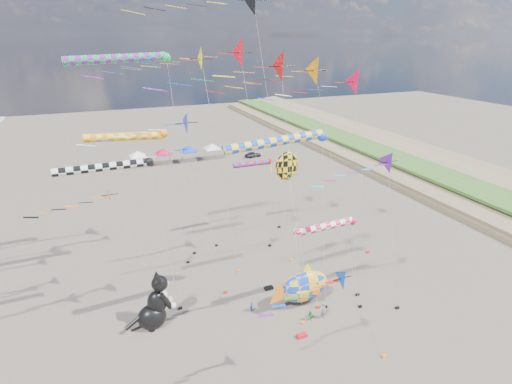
{
  "coord_description": "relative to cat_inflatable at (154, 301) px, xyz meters",
  "views": [
    {
      "loc": [
        -13.02,
        -17.93,
        24.13
      ],
      "look_at": [
        -0.78,
        12.0,
        11.43
      ],
      "focal_mm": 28.0,
      "sensor_mm": 36.0,
      "label": 1
    }
  ],
  "objects": [
    {
      "name": "delta_kite_0",
      "position": [
        4.85,
        11.79,
        9.34
      ],
      "size": [
        9.83,
        1.74,
        13.2
      ],
      "color": "#17C8D3",
      "rests_on": "ground"
    },
    {
      "name": "delta_kite_1",
      "position": [
        13.38,
        -4.86,
        18.94
      ],
      "size": [
        12.07,
        2.32,
        22.98
      ],
      "color": "orange",
      "rests_on": "ground"
    },
    {
      "name": "delta_kite_2",
      "position": [
        3.76,
        2.14,
        14.64
      ],
      "size": [
        10.33,
        2.11,
        18.62
      ],
      "color": "#1215D1",
      "rests_on": "ground"
    },
    {
      "name": "delta_kite_3",
      "position": [
        11.44,
        9.23,
        19.83
      ],
      "size": [
        14.45,
        3.26,
        24.25
      ],
      "color": "#FA0C1F",
      "rests_on": "ground"
    },
    {
      "name": "delta_kite_4",
      "position": [
        5.88,
        5.26,
        19.46
      ],
      "size": [
        11.54,
        2.19,
        23.49
      ],
      "color": "#FFFC10",
      "rests_on": "ground"
    },
    {
      "name": "delta_kite_5",
      "position": [
        21.1,
        3.34,
        17.23
      ],
      "size": [
        13.1,
        2.68,
        21.41
      ],
      "color": "#F20D3D",
      "rests_on": "ground"
    },
    {
      "name": "delta_kite_6",
      "position": [
        17.3,
        -6.35,
        12.21
      ],
      "size": [
        9.62,
        1.9,
        16.1
      ],
      "color": "#5E1694",
      "rests_on": "ground"
    },
    {
      "name": "delta_kite_7",
      "position": [
        -3.07,
        3.26,
        8.25
      ],
      "size": [
        9.36,
        1.61,
        12.07
      ],
      "color": "#F1511E",
      "rests_on": "ground"
    },
    {
      "name": "delta_kite_8",
      "position": [
        9.11,
        -4.87,
        19.39
      ],
      "size": [
        11.09,
        2.44,
        23.49
      ],
      "color": "red",
      "rests_on": "ground"
    },
    {
      "name": "delta_kite_9",
      "position": [
        11.49,
        -10.89,
        5.96
      ],
      "size": [
        9.58,
        1.63,
        9.76
      ],
      "color": "#0D46B9",
      "rests_on": "ground"
    },
    {
      "name": "delta_kite_10",
      "position": [
        11.56,
        5.08,
        24.25
      ],
      "size": [
        14.4,
        3.09,
        28.6
      ],
      "color": "black",
      "rests_on": "ground"
    },
    {
      "name": "windsock_0",
      "position": [
        14.96,
        13.43,
        6.83
      ],
      "size": [
        6.53,
        0.7,
        9.84
      ],
      "color": "red",
      "rests_on": "ground"
    },
    {
      "name": "windsock_1",
      "position": [
        0.26,
        9.22,
        12.49
      ],
      "size": [
        9.1,
        0.83,
        15.55
      ],
      "color": "orange",
      "rests_on": "ground"
    },
    {
      "name": "windsock_2",
      "position": [
        -2.18,
        1.38,
        12.04
      ],
      "size": [
        8.73,
        0.69,
        15.06
      ],
      "color": "black",
      "rests_on": "ground"
    },
    {
      "name": "windsock_3",
      "position": [
        0.55,
        10.95,
        19.49
      ],
      "size": [
        10.96,
        0.88,
        22.59
      ],
      "color": "#1B984C",
      "rests_on": "ground"
    },
    {
      "name": "windsock_4",
      "position": [
        15.22,
        -3.2,
        5.85
      ],
      "size": [
        7.54,
        0.73,
        8.85
      ],
      "color": "#E10F45",
      "rests_on": "ground"
    },
    {
      "name": "windsock_5",
      "position": [
        10.09,
        -3.67,
        14.08
      ],
      "size": [
        9.89,
        0.79,
        17.13
      ],
      "color": "blue",
      "rests_on": "ground"
    },
    {
      "name": "angelfish_kite",
      "position": [
        12.45,
        0.08,
        10.65
      ],
      "size": [
        3.74,
        3.02,
        14.66
      ],
      "color": "yellow",
      "rests_on": "ground"
    },
    {
      "name": "cat_inflatable",
      "position": [
        0.0,
        0.0,
        0.0
      ],
      "size": [
        4.04,
        2.38,
        5.17
      ],
      "primitive_type": null,
      "rotation": [
        0.0,
        0.0,
        0.12
      ],
      "color": "black",
      "rests_on": "ground"
    },
    {
      "name": "fish_inflatable",
      "position": [
        13.57,
        -2.42,
        -0.5
      ],
      "size": [
        6.48,
        2.44,
        4.55
      ],
      "color": "#133AC1",
      "rests_on": "ground"
    },
    {
      "name": "person_adult",
      "position": [
        14.26,
        -4.85,
        -1.76
      ],
      "size": [
        0.7,
        0.57,
        1.64
      ],
      "primitive_type": "imported",
      "rotation": [
        0.0,
        0.0,
        0.35
      ],
      "color": "slate",
      "rests_on": "ground"
    },
    {
      "name": "child_green",
      "position": [
        13.05,
        -4.71,
        -2.07
      ],
      "size": [
        0.63,
        0.59,
        1.02
      ],
      "primitive_type": "imported",
      "rotation": [
        0.0,
        0.0,
        -0.58
      ],
      "color": "#1C793E",
      "rests_on": "ground"
    },
    {
      "name": "child_blue",
      "position": [
        8.59,
        -1.53,
        -2.1
      ],
      "size": [
        0.58,
        0.55,
        0.96
      ],
      "primitive_type": "imported",
      "rotation": [
        0.0,
        0.0,
        0.71
      ],
      "color": "blue",
      "rests_on": "ground"
    },
    {
      "name": "kite_bag_0",
      "position": [
        11.31,
        -6.33,
        -2.43
      ],
      "size": [
        0.9,
        0.44,
        0.3
      ],
      "primitive_type": "cube",
      "color": "red",
      "rests_on": "ground"
    },
    {
      "name": "kite_bag_1",
      "position": [
        11.5,
        1.1,
        -2.43
      ],
      "size": [
        0.9,
        0.44,
        0.3
      ],
      "primitive_type": "cube",
      "color": "black",
      "rests_on": "ground"
    },
    {
      "name": "kite_bag_2",
      "position": [
        15.23,
        0.36,
        -2.43
      ],
      "size": [
        0.9,
        0.44,
        0.3
      ],
      "primitive_type": "cube",
      "color": "#1434CC",
      "rests_on": "ground"
    },
    {
      "name": "tent_row",
      "position": [
        11.85,
        47.8,
        0.57
      ],
      "size": [
        19.2,
        4.2,
        3.8
      ],
      "color": "white",
      "rests_on": "ground"
    },
    {
      "name": "parked_car",
      "position": [
        27.67,
        45.8,
        -2.0
      ],
      "size": [
        3.57,
        1.75,
        1.17
      ],
      "primitive_type": "imported",
      "rotation": [
        0.0,
        0.0,
        1.68
      ],
      "color": "#26262D",
      "rests_on": "ground"
    }
  ]
}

